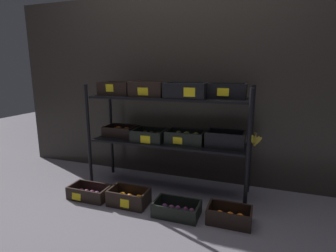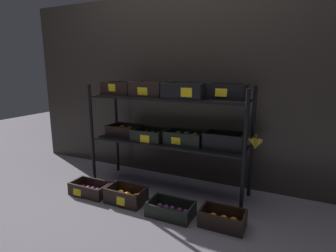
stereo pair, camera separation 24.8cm
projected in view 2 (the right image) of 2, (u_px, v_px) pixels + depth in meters
ground_plane at (168, 189)px, 2.61m from camera, size 10.00×10.00×0.00m
storefront_wall at (185, 89)px, 2.77m from camera, size 3.87×0.12×1.89m
display_rack at (170, 118)px, 2.46m from camera, size 1.59×0.44×1.04m
crate_ground_plum at (90, 190)px, 2.50m from camera, size 0.36×0.21×0.12m
crate_ground_orange at (126, 197)px, 2.35m from camera, size 0.34×0.22×0.14m
crate_ground_center_plum at (171, 211)px, 2.14m from camera, size 0.37×0.22×0.11m
crate_ground_tangerine at (222, 220)px, 1.99m from camera, size 0.33×0.20×0.13m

